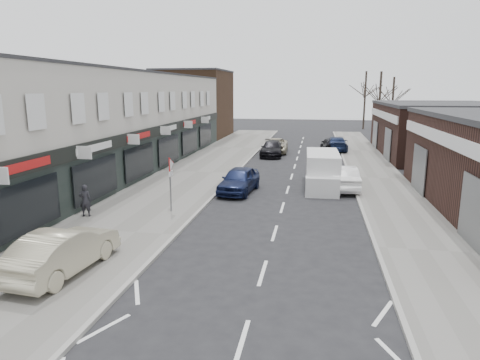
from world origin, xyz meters
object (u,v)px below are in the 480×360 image
at_px(warning_sign, 171,169).
at_px(parked_car_right_b, 331,144).
at_px(parked_car_left_a, 239,180).
at_px(parked_car_right_c, 336,144).
at_px(parked_car_right_a, 342,177).
at_px(white_van, 322,171).
at_px(pedestrian, 85,200).
at_px(parked_car_left_c, 275,146).
at_px(parked_car_left_b, 272,149).
at_px(sedan_on_pavement, 63,251).

bearing_deg(warning_sign, parked_car_right_b, 70.41).
bearing_deg(parked_car_left_a, parked_car_right_c, 77.08).
distance_m(parked_car_right_a, parked_car_right_c, 16.47).
relative_size(white_van, parked_car_right_c, 1.12).
height_order(pedestrian, parked_car_left_c, pedestrian).
xyz_separation_m(warning_sign, parked_car_right_c, (8.66, 23.15, -1.49)).
xyz_separation_m(parked_car_left_b, parked_car_right_c, (5.81, 4.22, 0.04)).
bearing_deg(white_van, pedestrian, -142.97).
distance_m(parked_car_left_b, parked_car_left_c, 2.25).
height_order(warning_sign, parked_car_left_c, warning_sign).
height_order(parked_car_left_b, parked_car_left_c, parked_car_left_b).
xyz_separation_m(parked_car_left_b, parked_car_left_c, (0.11, 2.25, -0.01)).
bearing_deg(warning_sign, sedan_on_pavement, -98.52).
bearing_deg(parked_car_right_b, sedan_on_pavement, 67.14).
relative_size(parked_car_left_c, parked_car_right_c, 0.97).
relative_size(white_van, parked_car_right_b, 1.35).
relative_size(warning_sign, parked_car_left_c, 0.57).
height_order(warning_sign, white_van, warning_sign).
bearing_deg(white_van, parked_car_left_a, -156.27).
relative_size(parked_car_right_a, parked_car_right_c, 0.90).
bearing_deg(parked_car_right_a, parked_car_left_c, -74.90).
height_order(parked_car_left_b, parked_car_right_c, parked_car_right_c).
relative_size(white_van, parked_car_right_a, 1.25).
height_order(sedan_on_pavement, parked_car_left_c, sedan_on_pavement).
relative_size(white_van, parked_car_left_b, 1.18).
xyz_separation_m(white_van, parked_car_left_b, (-4.31, 11.82, -0.33)).
height_order(white_van, parked_car_right_c, white_van).
relative_size(white_van, sedan_on_pavement, 1.26).
relative_size(parked_car_left_c, parked_car_right_b, 1.17).
bearing_deg(pedestrian, white_van, -152.00).
bearing_deg(parked_car_right_b, white_van, 80.67).
distance_m(white_van, parked_car_right_b, 15.72).
bearing_deg(sedan_on_pavement, pedestrian, -61.39).
relative_size(sedan_on_pavement, parked_car_right_b, 1.08).
xyz_separation_m(sedan_on_pavement, pedestrian, (-2.54, 5.80, 0.03)).
relative_size(parked_car_left_a, parked_car_left_b, 0.92).
bearing_deg(sedan_on_pavement, parked_car_left_a, -101.05).
relative_size(sedan_on_pavement, pedestrian, 2.91).
height_order(warning_sign, parked_car_left_a, warning_sign).
bearing_deg(white_van, sedan_on_pavement, -121.34).
bearing_deg(parked_car_left_c, sedan_on_pavement, -100.13).
bearing_deg(warning_sign, parked_car_right_a, 38.78).
relative_size(pedestrian, parked_car_right_b, 0.37).
height_order(sedan_on_pavement, parked_car_right_c, sedan_on_pavement).
bearing_deg(parked_car_left_a, parked_car_right_b, 78.31).
relative_size(warning_sign, pedestrian, 1.80).
xyz_separation_m(pedestrian, parked_car_right_a, (11.95, 8.18, -0.15)).
distance_m(sedan_on_pavement, parked_car_left_b, 26.52).
bearing_deg(parked_car_right_b, warning_sign, 64.56).
xyz_separation_m(warning_sign, pedestrian, (-3.63, -1.50, -1.33)).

